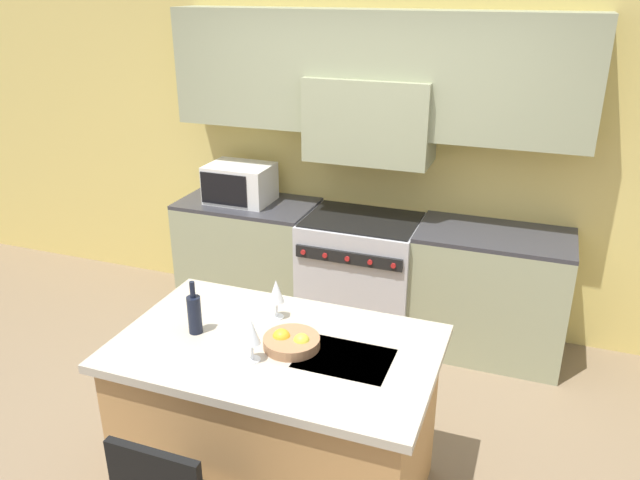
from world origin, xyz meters
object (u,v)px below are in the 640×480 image
wine_glass_near (251,333)px  microwave (240,183)px  fruit_bowl (291,342)px  wine_glass_far (275,292)px  wine_bottle (194,313)px  range_stove (361,275)px

wine_glass_near → microwave: bearing=118.4°
microwave → fruit_bowl: microwave is taller
wine_glass_near → wine_glass_far: (-0.06, 0.41, 0.00)m
wine_bottle → wine_glass_near: bearing=-18.8°
range_stove → wine_bottle: bearing=-100.0°
fruit_bowl → microwave: bearing=123.4°
range_stove → wine_glass_near: 2.07m
microwave → fruit_bowl: size_ratio=1.81×
wine_glass_far → fruit_bowl: size_ratio=0.79×
wine_glass_far → range_stove: bearing=89.8°
range_stove → wine_bottle: 1.96m
wine_bottle → microwave: bearing=110.5°
microwave → fruit_bowl: (1.20, -1.82, -0.14)m
wine_glass_far → fruit_bowl: 0.33m
range_stove → fruit_bowl: size_ratio=3.36×
range_stove → wine_glass_far: bearing=-90.2°
wine_glass_near → fruit_bowl: 0.24m
wine_bottle → wine_glass_far: 0.43m
microwave → wine_glass_far: (1.02, -1.59, -0.02)m
wine_glass_far → wine_bottle: bearing=-139.0°
wine_glass_near → range_stove: bearing=91.7°
wine_bottle → wine_glass_near: 0.41m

